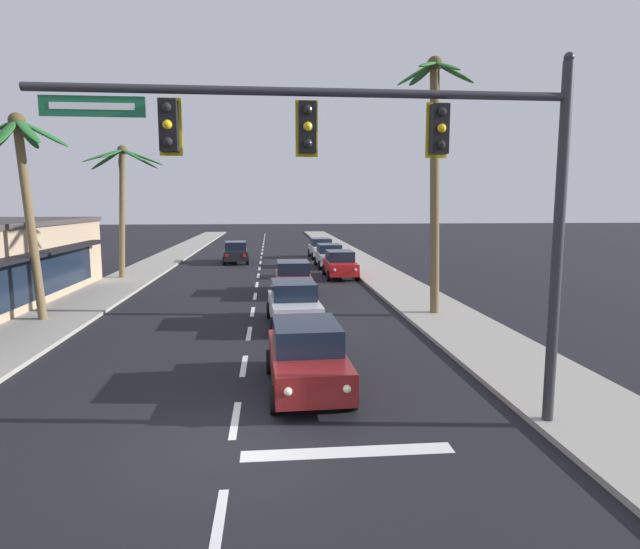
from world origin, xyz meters
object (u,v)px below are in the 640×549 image
(sedan_third_in_queue, at_px, (294,303))
(sedan_parked_mid_kerb, at_px, (340,264))
(traffic_signal_mast, at_px, (399,165))
(palm_left_second, at_px, (24,172))
(sedan_oncoming_far, at_px, (236,252))
(sedan_parked_nearest_kerb, at_px, (321,248))
(sedan_parked_far_kerb, at_px, (329,255))
(palm_left_third, at_px, (122,182))
(sedan_fifth_in_queue, at_px, (293,277))
(sedan_lead_at_stop_bar, at_px, (307,356))
(palm_right_second, at_px, (434,149))

(sedan_third_in_queue, bearing_deg, sedan_parked_mid_kerb, 74.76)
(traffic_signal_mast, relative_size, palm_left_second, 1.27)
(sedan_oncoming_far, distance_m, palm_left_second, 21.92)
(sedan_parked_nearest_kerb, relative_size, sedan_parked_far_kerb, 1.00)
(sedan_third_in_queue, xyz_separation_m, palm_left_third, (-9.62, 13.14, 5.02))
(sedan_fifth_in_queue, bearing_deg, sedan_third_in_queue, -92.34)
(sedan_lead_at_stop_bar, height_order, palm_left_third, palm_left_third)
(sedan_parked_nearest_kerb, bearing_deg, palm_left_third, -138.31)
(sedan_lead_at_stop_bar, height_order, sedan_parked_nearest_kerb, same)
(sedan_parked_nearest_kerb, distance_m, sedan_parked_far_kerb, 6.50)
(traffic_signal_mast, distance_m, sedan_fifth_in_queue, 17.41)
(palm_right_second, bearing_deg, sedan_parked_mid_kerb, 100.85)
(sedan_parked_nearest_kerb, distance_m, palm_right_second, 24.44)
(sedan_oncoming_far, distance_m, palm_right_second, 23.33)
(sedan_fifth_in_queue, bearing_deg, sedan_parked_far_kerb, 74.41)
(palm_left_third, bearing_deg, sedan_parked_nearest_kerb, 41.69)
(sedan_parked_mid_kerb, bearing_deg, sedan_fifth_in_queue, -119.14)
(palm_left_second, bearing_deg, sedan_third_in_queue, -7.83)
(sedan_lead_at_stop_bar, height_order, sedan_parked_far_kerb, same)
(traffic_signal_mast, bearing_deg, sedan_parked_far_kerb, 86.28)
(sedan_lead_at_stop_bar, xyz_separation_m, sedan_third_in_queue, (-0.02, 7.04, 0.00))
(sedan_oncoming_far, distance_m, sedan_parked_nearest_kerb, 7.62)
(sedan_lead_at_stop_bar, height_order, sedan_fifth_in_queue, same)
(sedan_third_in_queue, height_order, sedan_oncoming_far, same)
(traffic_signal_mast, height_order, palm_right_second, palm_right_second)
(sedan_parked_nearest_kerb, height_order, sedan_parked_mid_kerb, same)
(sedan_parked_nearest_kerb, bearing_deg, sedan_oncoming_far, -156.60)
(palm_left_second, distance_m, palm_left_third, 11.77)
(sedan_fifth_in_queue, height_order, sedan_parked_far_kerb, same)
(sedan_fifth_in_queue, distance_m, sedan_oncoming_far, 15.19)
(traffic_signal_mast, relative_size, sedan_oncoming_far, 2.25)
(sedan_lead_at_stop_bar, relative_size, sedan_fifth_in_queue, 1.01)
(traffic_signal_mast, xyz_separation_m, palm_right_second, (4.10, 10.89, 1.42))
(sedan_parked_nearest_kerb, relative_size, sedan_parked_mid_kerb, 1.01)
(sedan_parked_mid_kerb, bearing_deg, palm_left_third, 178.29)
(sedan_oncoming_far, xyz_separation_m, sedan_parked_mid_kerb, (7.03, -8.99, 0.00))
(traffic_signal_mast, relative_size, palm_right_second, 0.98)
(sedan_parked_nearest_kerb, relative_size, palm_left_second, 0.56)
(traffic_signal_mast, bearing_deg, palm_right_second, 69.39)
(sedan_third_in_queue, bearing_deg, sedan_fifth_in_queue, 87.66)
(sedan_fifth_in_queue, height_order, sedan_parked_mid_kerb, same)
(sedan_third_in_queue, relative_size, sedan_parked_nearest_kerb, 1.01)
(palm_right_second, bearing_deg, sedan_lead_at_stop_bar, -124.73)
(sedan_parked_mid_kerb, xyz_separation_m, sedan_parked_far_kerb, (-0.05, 5.51, 0.00))
(palm_left_second, height_order, palm_right_second, palm_right_second)
(sedan_fifth_in_queue, relative_size, palm_left_third, 0.55)
(sedan_fifth_in_queue, relative_size, sedan_parked_nearest_kerb, 0.99)
(sedan_parked_mid_kerb, distance_m, palm_left_third, 14.02)
(sedan_parked_far_kerb, relative_size, palm_right_second, 0.43)
(palm_left_third, height_order, palm_right_second, palm_right_second)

